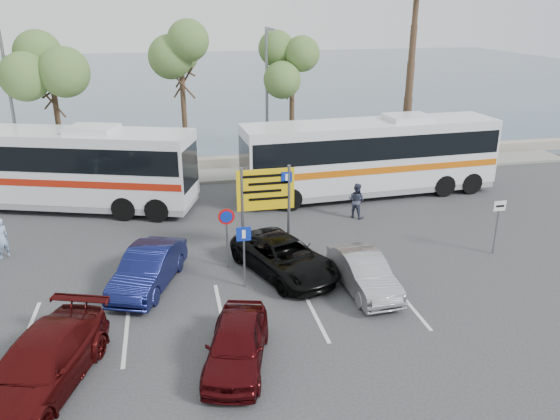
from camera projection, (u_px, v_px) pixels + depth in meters
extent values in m
plane|color=#2F2F31|center=(254.00, 297.00, 18.31)|extent=(120.00, 120.00, 0.00)
cube|color=gray|center=(215.00, 176.00, 31.12)|extent=(44.00, 2.40, 0.15)
cube|color=gray|center=(211.00, 163.00, 32.87)|extent=(48.00, 0.80, 0.60)
plane|color=#3F5165|center=(182.00, 79.00, 73.30)|extent=(140.00, 140.00, 0.00)
cylinder|color=#382619|center=(60.00, 138.00, 28.67)|extent=(0.28, 0.28, 5.04)
cylinder|color=#382619|center=(185.00, 127.00, 29.82)|extent=(0.28, 0.28, 5.60)
cylinder|color=#382619|center=(292.00, 126.00, 31.05)|extent=(0.28, 0.28, 5.18)
cylinder|color=#382619|center=(410.00, 80.00, 31.54)|extent=(0.48, 0.48, 10.00)
cylinder|color=slate|center=(13.00, 112.00, 27.40)|extent=(0.16, 0.16, 8.00)
cylinder|color=slate|center=(267.00, 104.00, 29.90)|extent=(0.16, 0.16, 8.00)
cylinder|color=slate|center=(268.00, 28.00, 28.10)|extent=(0.12, 0.90, 0.12)
cube|color=slate|center=(270.00, 29.00, 27.66)|extent=(0.45, 0.25, 0.12)
cylinder|color=slate|center=(242.00, 214.00, 20.63)|extent=(0.12, 0.12, 3.60)
cylinder|color=slate|center=(289.00, 210.00, 20.98)|extent=(0.12, 0.12, 3.60)
cube|color=yellow|center=(266.00, 190.00, 20.49)|extent=(2.20, 0.06, 1.60)
cube|color=#0C2699|center=(287.00, 177.00, 20.45)|extent=(0.42, 0.01, 0.42)
cylinder|color=slate|center=(227.00, 240.00, 20.01)|extent=(0.07, 0.07, 2.20)
cylinder|color=#B20C0C|center=(226.00, 217.00, 19.65)|extent=(0.60, 0.03, 0.60)
cylinder|color=slate|center=(244.00, 258.00, 18.62)|extent=(0.07, 0.07, 2.20)
cube|color=#0C2699|center=(244.00, 234.00, 18.29)|extent=(0.50, 0.03, 0.50)
cylinder|color=slate|center=(496.00, 227.00, 21.18)|extent=(0.07, 0.07, 2.20)
cube|color=white|center=(500.00, 206.00, 20.85)|extent=(0.50, 0.03, 0.40)
cube|color=silver|center=(57.00, 164.00, 25.70)|extent=(13.14, 6.69, 3.18)
cube|color=black|center=(55.00, 152.00, 25.50)|extent=(12.91, 6.65, 1.13)
cube|color=#A51E0C|center=(58.00, 174.00, 25.88)|extent=(13.03, 6.68, 0.32)
cube|color=gray|center=(62.00, 196.00, 26.25)|extent=(13.01, 6.63, 0.59)
cube|color=silver|center=(52.00, 128.00, 25.09)|extent=(2.59, 2.32, 0.26)
cube|color=silver|center=(370.00, 153.00, 27.55)|extent=(13.11, 3.44, 3.19)
cube|color=black|center=(371.00, 142.00, 27.35)|extent=(12.85, 3.46, 1.14)
cube|color=#C75A0B|center=(370.00, 163.00, 27.73)|extent=(12.98, 3.46, 0.32)
cube|color=gray|center=(368.00, 183.00, 28.11)|extent=(12.98, 3.40, 0.59)
cube|color=silver|center=(372.00, 119.00, 26.94)|extent=(2.25, 1.84, 0.26)
imported|color=#0E1342|center=(148.00, 268.00, 18.79)|extent=(2.83, 4.45, 1.38)
imported|color=#460B0C|center=(41.00, 365.00, 13.71)|extent=(3.47, 5.28, 1.42)
imported|color=#3F090B|center=(237.00, 344.00, 14.68)|extent=(2.48, 4.08, 1.30)
imported|color=black|center=(284.00, 257.00, 19.72)|extent=(3.80, 5.22, 1.32)
imported|color=gray|center=(364.00, 273.00, 18.60)|extent=(1.58, 3.94, 1.28)
imported|color=#8AA6C9|center=(1.00, 238.00, 20.88)|extent=(0.71, 0.70, 1.65)
imported|color=#353B50|center=(356.00, 200.00, 24.97)|extent=(1.00, 1.00, 1.64)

